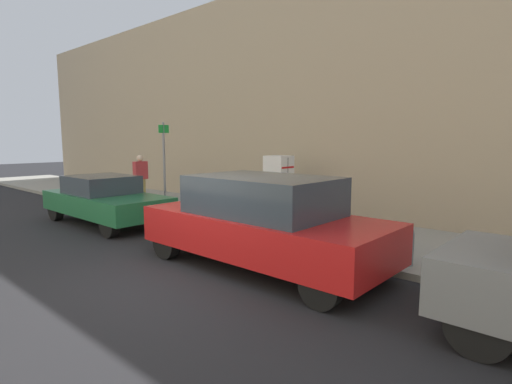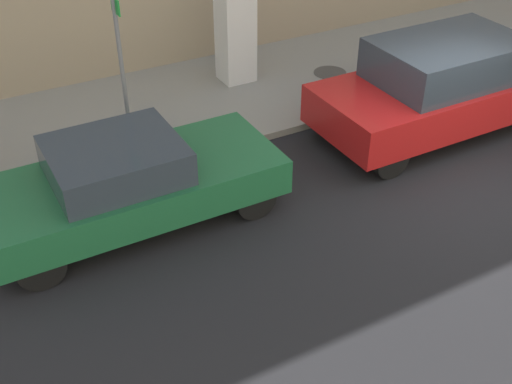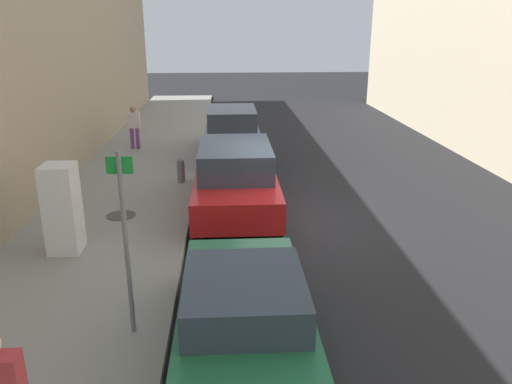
{
  "view_description": "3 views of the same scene",
  "coord_description": "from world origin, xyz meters",
  "px_view_note": "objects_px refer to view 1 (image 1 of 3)",
  "views": [
    {
      "loc": [
        4.24,
        5.49,
        2.38
      ],
      "look_at": [
        -1.68,
        0.19,
        1.35
      ],
      "focal_mm": 28.0,
      "sensor_mm": 36.0,
      "label": 1
    },
    {
      "loc": [
        6.38,
        -7.36,
        5.89
      ],
      "look_at": [
        -0.03,
        -3.83,
        0.81
      ],
      "focal_mm": 45.0,
      "sensor_mm": 36.0,
      "label": 2
    },
    {
      "loc": [
        -1.47,
        -11.22,
        4.51
      ],
      "look_at": [
        -0.8,
        -0.02,
        0.75
      ],
      "focal_mm": 35.0,
      "sensor_mm": 36.0,
      "label": 3
    }
  ],
  "objects_px": {
    "discarded_refrigerator": "(278,187)",
    "parked_sedan_green": "(105,199)",
    "street_sign_post": "(164,163)",
    "fire_hydrant": "(407,245)",
    "pedestrian_walking_far": "(141,175)",
    "parked_suv_red": "(263,221)"
  },
  "relations": [
    {
      "from": "pedestrian_walking_far",
      "to": "discarded_refrigerator",
      "type": "bearing_deg",
      "value": 126.69
    },
    {
      "from": "fire_hydrant",
      "to": "parked_suv_red",
      "type": "distance_m",
      "value": 2.65
    },
    {
      "from": "pedestrian_walking_far",
      "to": "street_sign_post",
      "type": "bearing_deg",
      "value": 98.97
    },
    {
      "from": "parked_sedan_green",
      "to": "fire_hydrant",
      "type": "bearing_deg",
      "value": 100.82
    },
    {
      "from": "fire_hydrant",
      "to": "parked_sedan_green",
      "type": "height_order",
      "value": "parked_sedan_green"
    },
    {
      "from": "fire_hydrant",
      "to": "pedestrian_walking_far",
      "type": "bearing_deg",
      "value": -94.92
    },
    {
      "from": "fire_hydrant",
      "to": "discarded_refrigerator",
      "type": "bearing_deg",
      "value": -113.2
    },
    {
      "from": "discarded_refrigerator",
      "to": "parked_sedan_green",
      "type": "height_order",
      "value": "discarded_refrigerator"
    },
    {
      "from": "discarded_refrigerator",
      "to": "pedestrian_walking_far",
      "type": "xyz_separation_m",
      "value": [
        1.08,
        -5.52,
        0.1
      ]
    },
    {
      "from": "parked_suv_red",
      "to": "fire_hydrant",
      "type": "bearing_deg",
      "value": 126.09
    },
    {
      "from": "pedestrian_walking_far",
      "to": "parked_sedan_green",
      "type": "relative_size",
      "value": 0.4
    },
    {
      "from": "parked_sedan_green",
      "to": "parked_suv_red",
      "type": "height_order",
      "value": "parked_suv_red"
    },
    {
      "from": "parked_sedan_green",
      "to": "pedestrian_walking_far",
      "type": "bearing_deg",
      "value": -140.72
    },
    {
      "from": "discarded_refrigerator",
      "to": "pedestrian_walking_far",
      "type": "distance_m",
      "value": 5.62
    },
    {
      "from": "pedestrian_walking_far",
      "to": "fire_hydrant",
      "type": "bearing_deg",
      "value": 110.67
    },
    {
      "from": "street_sign_post",
      "to": "fire_hydrant",
      "type": "bearing_deg",
      "value": 89.2
    },
    {
      "from": "fire_hydrant",
      "to": "parked_sedan_green",
      "type": "distance_m",
      "value": 8.24
    },
    {
      "from": "street_sign_post",
      "to": "parked_suv_red",
      "type": "xyz_separation_m",
      "value": [
        1.65,
        5.39,
        -0.8
      ]
    },
    {
      "from": "fire_hydrant",
      "to": "street_sign_post",
      "type": "bearing_deg",
      "value": -90.8
    },
    {
      "from": "street_sign_post",
      "to": "fire_hydrant",
      "type": "height_order",
      "value": "street_sign_post"
    },
    {
      "from": "parked_suv_red",
      "to": "parked_sedan_green",
      "type": "bearing_deg",
      "value": -90.0
    },
    {
      "from": "street_sign_post",
      "to": "parked_suv_red",
      "type": "relative_size",
      "value": 0.58
    }
  ]
}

